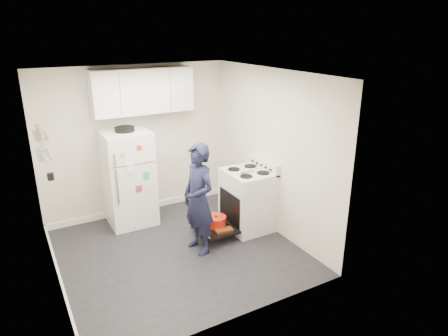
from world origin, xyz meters
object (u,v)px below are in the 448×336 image
electric_range (247,200)px  refrigerator (129,178)px  person (199,199)px  open_oven_door (215,224)px

electric_range → refrigerator: refrigerator is taller
electric_range → person: person is taller
refrigerator → person: (0.59, -1.36, 0.02)m
open_oven_door → person: 0.76m
open_oven_door → person: (-0.39, -0.25, 0.60)m
refrigerator → person: bearing=-66.6°
person → electric_range: bearing=95.8°
electric_range → refrigerator: (-1.55, 1.10, 0.31)m
open_oven_door → person: size_ratio=0.44×
refrigerator → person: size_ratio=1.01×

